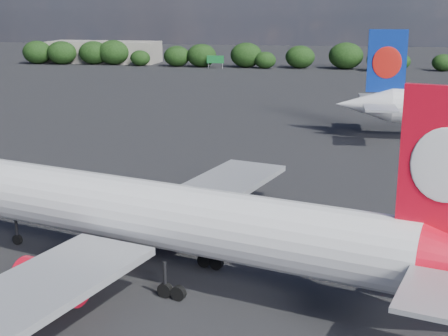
# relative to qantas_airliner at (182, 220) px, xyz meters

# --- Properties ---
(ground) EXTENTS (500.00, 500.00, 0.00)m
(ground) POSITION_rel_qantas_airliner_xyz_m (-13.68, 53.71, -5.10)
(ground) COLOR black
(ground) RESTS_ON ground
(qantas_airliner) EXTENTS (50.60, 48.49, 16.74)m
(qantas_airliner) POSITION_rel_qantas_airliner_xyz_m (0.00, 0.00, 0.00)
(qantas_airliner) COLOR white
(qantas_airliner) RESTS_ON ground
(terminal_building) EXTENTS (42.00, 16.00, 8.00)m
(terminal_building) POSITION_rel_qantas_airliner_xyz_m (-78.68, 185.71, -1.10)
(terminal_building) COLOR gray
(terminal_building) RESTS_ON ground
(highway_sign) EXTENTS (6.00, 0.30, 4.50)m
(highway_sign) POSITION_rel_qantas_airliner_xyz_m (-31.68, 169.71, -1.97)
(highway_sign) COLOR #156B2D
(highway_sign) RESTS_ON ground
(billboard_yellow) EXTENTS (5.00, 0.30, 5.50)m
(billboard_yellow) POSITION_rel_qantas_airliner_xyz_m (-1.68, 175.71, -1.23)
(billboard_yellow) COLOR #FBB116
(billboard_yellow) RESTS_ON ground
(horizon_treeline) EXTENTS (205.16, 15.48, 9.11)m
(horizon_treeline) POSITION_rel_qantas_airliner_xyz_m (-19.86, 175.10, -1.11)
(horizon_treeline) COLOR black
(horizon_treeline) RESTS_ON ground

